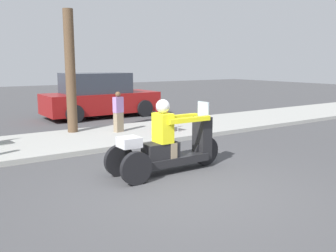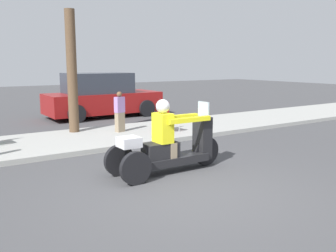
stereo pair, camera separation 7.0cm
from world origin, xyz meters
TOP-DOWN VIEW (x-y plane):
  - ground_plane at (0.00, 0.00)m, footprint 60.00×60.00m
  - sidewalk_strip at (0.00, 4.60)m, footprint 28.00×2.80m
  - motorcycle_trike at (0.31, 1.06)m, footprint 2.38×0.74m
  - spectator_far_back at (1.15, 4.81)m, footprint 0.30×0.22m
  - folding_chair_set_back at (2.26, 4.12)m, footprint 0.52×0.52m
  - parked_car_lot_far at (2.27, 8.65)m, footprint 4.32×1.99m
  - tree_trunk at (0.06, 5.54)m, footprint 0.28×0.28m

SIDE VIEW (x-z plane):
  - ground_plane at x=0.00m, z-range 0.00..0.00m
  - sidewalk_strip at x=0.00m, z-range 0.00..0.12m
  - motorcycle_trike at x=0.31m, z-range -0.20..1.20m
  - folding_chair_set_back at x=2.26m, z-range 0.21..1.03m
  - spectator_far_back at x=1.15m, z-range 0.10..1.25m
  - parked_car_lot_far at x=2.27m, z-range -0.06..1.62m
  - tree_trunk at x=0.06m, z-range 0.12..3.51m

